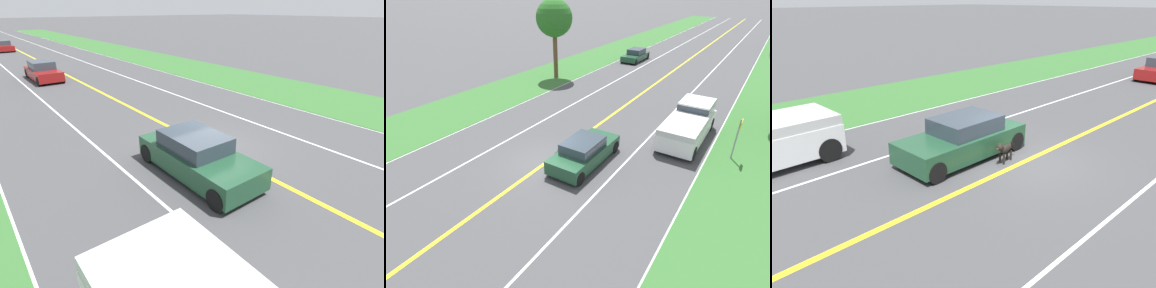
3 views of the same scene
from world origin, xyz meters
The scene contains 8 objects.
ground_plane centered at (0.00, 0.00, 0.00)m, with size 400.00×400.00×0.00m, color #424244.
centre_divider_line centered at (0.00, 0.00, 0.00)m, with size 0.18×160.00×0.01m, color yellow.
lane_edge_line_right centered at (7.00, 0.00, 0.00)m, with size 0.14×160.00×0.01m, color white.
lane_dash_same_dir centered at (3.50, 0.00, 0.00)m, with size 0.10×160.00×0.01m, color white.
lane_dash_oncoming centered at (-3.50, 0.00, 0.00)m, with size 0.10×160.00×0.01m, color white.
grass_verge_right centered at (10.00, 0.00, 0.01)m, with size 6.00×160.00×0.03m, color #33662D.
ego_car centered at (1.68, 1.18, 0.65)m, with size 1.86×4.46×1.39m.
dog centered at (0.43, 0.53, 0.46)m, with size 0.33×1.10×0.75m.
Camera 3 is at (-6.61, 9.16, 5.00)m, focal length 35.00 mm.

